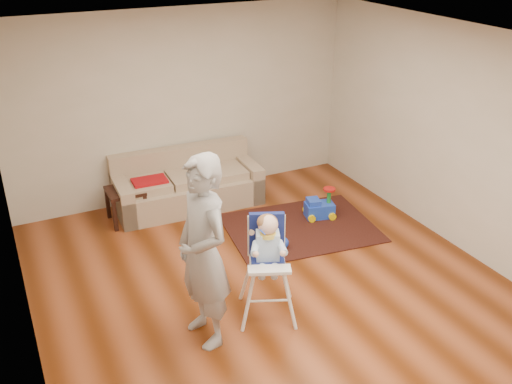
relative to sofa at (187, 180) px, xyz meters
name	(u,v)px	position (x,y,z in m)	size (l,w,h in m)	color
ground	(272,286)	(0.15, -2.30, -0.39)	(5.50, 5.50, 0.00)	#552309
room_envelope	(251,113)	(0.15, -1.77, 1.48)	(5.04, 5.52, 2.72)	beige
sofa	(187,180)	(0.00, 0.00, 0.00)	(2.07, 0.91, 0.79)	tan
side_table	(126,205)	(-0.91, -0.07, -0.16)	(0.47, 0.47, 0.47)	black
area_rug	(300,228)	(1.11, -1.29, -0.39)	(1.92, 1.44, 0.02)	black
ride_on_toy	(320,203)	(1.49, -1.14, -0.17)	(0.38, 0.27, 0.42)	blue
toy_ball	(283,243)	(0.64, -1.66, -0.30)	(0.15, 0.15, 0.15)	blue
high_chair	(267,268)	(-0.12, -2.72, 0.17)	(0.71, 0.71, 1.17)	white
adult	(203,253)	(-0.82, -2.78, 0.57)	(0.70, 0.46, 1.92)	#98989B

